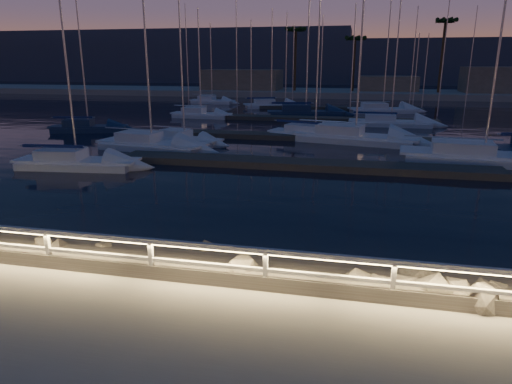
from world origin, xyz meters
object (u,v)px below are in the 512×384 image
at_px(sailboat_b, 74,161).
at_px(sailboat_c, 313,134).
at_px(sailboat_d, 479,155).
at_px(guard_rail, 223,256).
at_px(sailboat_l, 389,122).
at_px(sailboat_m, 211,101).
at_px(sailboat_f, 149,144).
at_px(sailboat_g, 352,136).
at_px(sailboat_e, 183,139).
at_px(sailboat_j, 304,112).
at_px(sailboat_a, 87,127).
at_px(sailboat_n, 270,105).
at_px(sailboat_i, 200,114).
at_px(sailboat_k, 381,109).

distance_m(sailboat_b, sailboat_c, 18.38).
bearing_deg(sailboat_d, guard_rail, -112.06).
distance_m(sailboat_l, sailboat_m, 30.90).
relative_size(sailboat_f, sailboat_g, 0.85).
distance_m(sailboat_c, sailboat_f, 12.94).
xyz_separation_m(sailboat_d, sailboat_e, (-20.13, 2.50, -0.07)).
height_order(sailboat_b, sailboat_j, sailboat_j).
distance_m(guard_rail, sailboat_c, 26.54).
height_order(sailboat_c, sailboat_m, sailboat_c).
bearing_deg(sailboat_e, sailboat_b, -94.46).
distance_m(sailboat_a, sailboat_n, 27.32).
distance_m(guard_rail, sailboat_g, 25.62).
bearing_deg(sailboat_l, sailboat_m, 142.59).
xyz_separation_m(sailboat_l, sailboat_m, (-24.03, 19.41, 0.01)).
distance_m(sailboat_c, sailboat_e, 10.33).
distance_m(sailboat_c, sailboat_m, 33.52).
height_order(sailboat_c, sailboat_f, sailboat_f).
relative_size(sailboat_d, sailboat_f, 1.21).
xyz_separation_m(sailboat_f, sailboat_j, (8.27, 22.34, 0.02)).
bearing_deg(sailboat_e, sailboat_a, 174.86).
bearing_deg(sailboat_i, sailboat_j, 22.28).
bearing_deg(sailboat_f, sailboat_c, 41.99).
bearing_deg(sailboat_g, sailboat_c, 173.04).
height_order(sailboat_g, sailboat_m, sailboat_g).
height_order(sailboat_f, sailboat_m, sailboat_f).
height_order(sailboat_f, sailboat_i, sailboat_f).
distance_m(sailboat_e, sailboat_k, 29.70).
distance_m(guard_rail, sailboat_f, 22.25).
height_order(sailboat_d, sailboat_f, sailboat_d).
height_order(sailboat_i, sailboat_m, sailboat_i).
xyz_separation_m(sailboat_c, sailboat_e, (-9.35, -4.38, -0.02)).
distance_m(sailboat_a, sailboat_b, 14.79).
bearing_deg(sailboat_j, sailboat_g, -83.66).
height_order(guard_rail, sailboat_m, sailboat_m).
height_order(sailboat_j, sailboat_n, sailboat_j).
relative_size(sailboat_e, sailboat_f, 0.76).
height_order(sailboat_a, sailboat_j, sailboat_j).
height_order(sailboat_d, sailboat_l, sailboat_d).
height_order(sailboat_b, sailboat_g, sailboat_g).
height_order(sailboat_a, sailboat_k, sailboat_k).
distance_m(sailboat_a, sailboat_c, 19.81).
height_order(sailboat_a, sailboat_c, sailboat_c).
bearing_deg(sailboat_m, sailboat_d, -45.03).
height_order(sailboat_k, sailboat_l, sailboat_k).
distance_m(sailboat_d, sailboat_m, 45.38).
bearing_deg(sailboat_m, sailboat_f, -72.86).
distance_m(sailboat_l, sailboat_n, 20.84).
xyz_separation_m(guard_rail, sailboat_j, (-2.76, 41.64, -0.90)).
bearing_deg(sailboat_n, sailboat_d, -80.50).
bearing_deg(sailboat_i, sailboat_k, 29.59).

